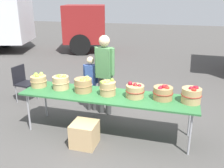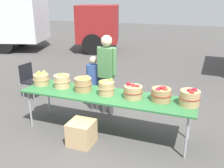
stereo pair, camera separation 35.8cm
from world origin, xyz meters
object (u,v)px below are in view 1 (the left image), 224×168
object	(u,v)px
apple_basket_green_3	(108,88)
apple_basket_red_1	(163,92)
child_customer	(91,79)
produce_crate	(85,134)
box_truck	(5,18)
apple_basket_red_0	(135,91)
apple_basket_red_2	(191,95)
apple_basket_green_2	(83,85)
vendor_adult	(105,69)
market_table	(107,97)
folding_chair	(23,81)
apple_basket_green_0	(39,81)
apple_basket_green_1	(61,82)

from	to	relation	value
apple_basket_green_3	apple_basket_red_1	size ratio (longest dim) A/B	0.87
child_customer	produce_crate	xyz separation A→B (m)	(0.38, -1.35, -0.50)
apple_basket_red_1	box_truck	bearing A→B (deg)	142.62
apple_basket_green_3	box_truck	bearing A→B (deg)	138.56
apple_basket_red_0	apple_basket_red_2	xyz separation A→B (m)	(0.92, 0.02, 0.01)
apple_basket_green_2	produce_crate	distance (m)	0.88
apple_basket_green_2	vendor_adult	world-z (taller)	vendor_adult
market_table	apple_basket_red_2	world-z (taller)	apple_basket_red_2
apple_basket_green_3	folding_chair	size ratio (longest dim) A/B	0.34
apple_basket_green_3	child_customer	world-z (taller)	child_customer
vendor_adult	box_truck	distance (m)	8.13
apple_basket_green_0	vendor_adult	bearing A→B (deg)	32.94
apple_basket_green_0	apple_basket_red_0	bearing A→B (deg)	-1.04
apple_basket_green_2	apple_basket_red_0	bearing A→B (deg)	-0.52
apple_basket_green_1	apple_basket_green_3	bearing A→B (deg)	-3.30
market_table	apple_basket_red_2	size ratio (longest dim) A/B	9.37
apple_basket_green_0	apple_basket_red_2	distance (m)	2.79
market_table	apple_basket_green_2	distance (m)	0.49
produce_crate	apple_basket_green_2	bearing A→B (deg)	111.92
vendor_adult	folding_chair	distance (m)	2.12
apple_basket_green_3	apple_basket_red_0	bearing A→B (deg)	2.53
apple_basket_red_2	produce_crate	world-z (taller)	apple_basket_red_2
apple_basket_red_0	folding_chair	bearing A→B (deg)	163.02
market_table	apple_basket_red_0	distance (m)	0.51
apple_basket_green_1	vendor_adult	xyz separation A→B (m)	(0.63, 0.71, 0.10)
child_customer	folding_chair	xyz separation A→B (m)	(-1.73, 0.04, -0.20)
apple_basket_red_2	folding_chair	world-z (taller)	apple_basket_red_2
apple_basket_green_2	apple_basket_green_0	bearing A→B (deg)	178.44
market_table	vendor_adult	world-z (taller)	vendor_adult
apple_basket_green_1	apple_basket_green_2	xyz separation A→B (m)	(0.46, -0.02, -0.00)
folding_chair	produce_crate	size ratio (longest dim) A/B	2.10
apple_basket_green_0	apple_basket_green_2	world-z (taller)	apple_basket_green_2
apple_basket_red_1	apple_basket_red_2	bearing A→B (deg)	-2.24
apple_basket_red_2	produce_crate	xyz separation A→B (m)	(-1.65, -0.55, -0.68)
apple_basket_green_0	apple_basket_red_0	distance (m)	1.88
folding_chair	produce_crate	world-z (taller)	folding_chair
apple_basket_green_3	apple_basket_red_0	size ratio (longest dim) A/B	0.91
apple_basket_green_3	box_truck	distance (m)	8.86
apple_basket_green_0	apple_basket_red_2	bearing A→B (deg)	-0.19
apple_basket_red_0	folding_chair	distance (m)	2.99
apple_basket_green_2	apple_basket_red_2	xyz separation A→B (m)	(1.87, 0.02, 0.00)
apple_basket_green_2	folding_chair	distance (m)	2.12
apple_basket_red_0	produce_crate	bearing A→B (deg)	-144.47
apple_basket_red_1	market_table	bearing A→B (deg)	-175.79
vendor_adult	box_truck	size ratio (longest dim) A/B	0.21
apple_basket_green_2	vendor_adult	distance (m)	0.76
vendor_adult	produce_crate	distance (m)	1.49
apple_basket_red_0	vendor_adult	bearing A→B (deg)	136.21
folding_chair	apple_basket_red_2	bearing A→B (deg)	-96.36
apple_basket_green_1	vendor_adult	world-z (taller)	vendor_adult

